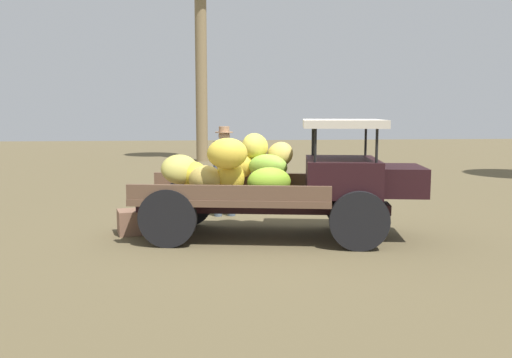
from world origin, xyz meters
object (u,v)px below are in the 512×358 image
object	(u,v)px
truck	(286,180)
farmer	(224,166)
wooden_crate	(133,222)
loose_banana_bunch	(219,203)

from	to	relation	value
truck	farmer	xyz separation A→B (m)	(-0.90, 1.90, 0.06)
truck	wooden_crate	world-z (taller)	truck
wooden_crate	loose_banana_bunch	world-z (taller)	wooden_crate
farmer	truck	bearing A→B (deg)	20.66
truck	farmer	world-z (taller)	truck
farmer	loose_banana_bunch	bearing A→B (deg)	-173.99
farmer	wooden_crate	size ratio (longest dim) A/B	3.66
farmer	wooden_crate	distance (m)	2.24
truck	wooden_crate	size ratio (longest dim) A/B	9.84
farmer	loose_banana_bunch	size ratio (longest dim) A/B	3.17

